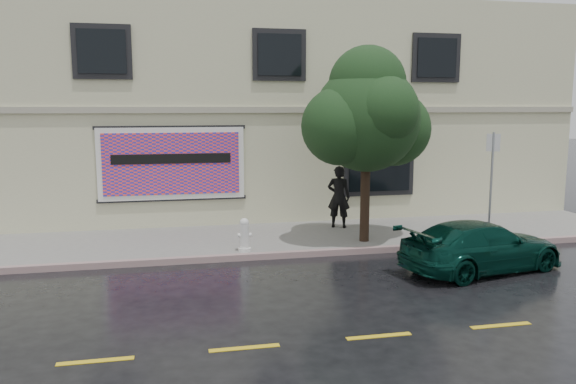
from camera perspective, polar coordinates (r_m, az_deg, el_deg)
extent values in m
plane|color=black|center=(12.66, 3.48, -8.32)|extent=(90.00, 90.00, 0.00)
cube|color=gray|center=(15.69, 0.34, -4.67)|extent=(20.00, 3.50, 0.15)
cube|color=gray|center=(14.04, 1.86, -6.28)|extent=(20.00, 0.18, 0.16)
cube|color=gold|center=(9.53, 9.22, -14.25)|extent=(19.00, 0.12, 0.01)
cube|color=#BFBD99|center=(20.92, -3.01, 8.14)|extent=(20.00, 8.00, 7.00)
cube|color=#9E9984|center=(16.94, -0.88, 8.36)|extent=(20.00, 0.12, 0.18)
cube|color=black|center=(17.91, 9.25, 2.98)|extent=(2.30, 0.10, 2.10)
cube|color=black|center=(17.86, 9.32, 2.96)|extent=(2.00, 0.05, 1.80)
cube|color=black|center=(16.73, -18.40, 13.40)|extent=(1.30, 0.05, 1.20)
cube|color=black|center=(16.95, -0.85, 13.77)|extent=(1.30, 0.05, 1.20)
cube|color=black|center=(18.56, 14.90, 13.05)|extent=(1.30, 0.05, 1.20)
cube|color=white|center=(16.68, -11.71, 2.84)|extent=(4.20, 0.06, 2.10)
cube|color=#FF4238|center=(16.64, -11.71, 2.82)|extent=(3.90, 0.04, 1.80)
cube|color=black|center=(16.85, -11.60, -0.71)|extent=(4.30, 0.10, 0.10)
cube|color=black|center=(16.64, -11.83, 6.44)|extent=(4.30, 0.10, 0.10)
cube|color=black|center=(16.60, -11.73, 3.33)|extent=(3.40, 0.02, 0.28)
imported|color=#083026|center=(13.47, 19.06, -5.22)|extent=(4.21, 2.56, 1.14)
imported|color=black|center=(16.57, 5.17, -0.49)|extent=(0.79, 0.68, 1.83)
imported|color=black|center=(16.41, 5.24, 4.07)|extent=(1.37, 1.37, 0.81)
cylinder|color=#312315|center=(14.93, 7.82, -0.66)|extent=(0.25, 0.25, 2.29)
sphere|color=black|center=(14.74, 7.99, 7.42)|extent=(2.77, 2.77, 2.77)
cylinder|color=silver|center=(14.03, -4.42, -5.82)|extent=(0.32, 0.32, 0.09)
cylinder|color=silver|center=(13.95, -4.44, -4.49)|extent=(0.23, 0.23, 0.58)
sphere|color=silver|center=(13.87, -4.46, -3.14)|extent=(0.23, 0.23, 0.23)
cylinder|color=silver|center=(13.94, -4.44, -4.38)|extent=(0.34, 0.11, 0.11)
cylinder|color=#919499|center=(15.90, 19.92, 0.55)|extent=(0.06, 0.06, 2.88)
cube|color=silver|center=(15.78, 20.14, 4.73)|extent=(0.34, 0.13, 0.47)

